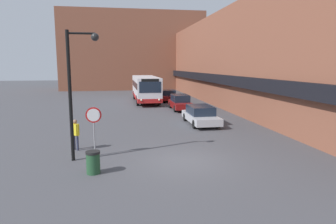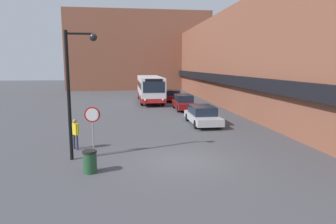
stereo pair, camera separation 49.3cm
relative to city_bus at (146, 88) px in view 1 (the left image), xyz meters
The scene contains 11 objects.
ground_plane 23.15m from the city_bus, 90.94° to the right, with size 160.00×160.00×0.00m, color #47474C.
building_row_right 10.19m from the city_bus, ahead, with size 5.50×60.00×10.02m.
building_backdrop_far 21.94m from the city_bus, 91.02° to the left, with size 26.00×8.00×14.07m.
city_bus is the anchor object (origin of this frame).
parked_car_front 14.90m from the city_bus, 79.05° to the right, with size 1.93×4.84×1.40m.
parked_car_middle 7.69m from the city_bus, 68.30° to the right, with size 1.79×4.45×1.52m.
parked_car_back 3.03m from the city_bus, ahead, with size 1.91×4.23×1.39m.
stop_sign 22.04m from the city_bus, 101.83° to the right, with size 0.76×0.08×2.43m.
street_lamp 22.83m from the city_bus, 103.16° to the right, with size 1.46×0.36×5.99m.
pedestrian 21.10m from the city_bus, 105.35° to the right, with size 0.45×0.46×1.63m.
trash_bin 24.50m from the city_bus, 100.37° to the right, with size 0.59×0.59×0.95m.
Camera 1 is at (-2.94, -13.19, 4.44)m, focal length 32.00 mm.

